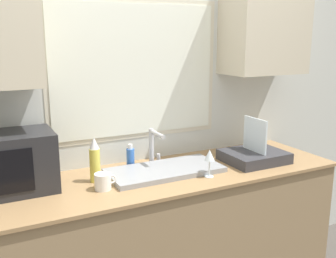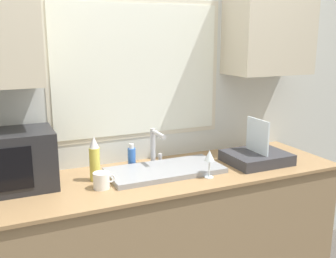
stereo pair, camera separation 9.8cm
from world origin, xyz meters
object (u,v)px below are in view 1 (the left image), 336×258
object	(u,v)px
spray_bottle	(95,160)
soap_bottle	(130,157)
faucet	(154,144)
mug_near_sink	(103,182)
microwave	(3,164)
wine_glass	(210,156)
dish_rack	(254,155)

from	to	relation	value
spray_bottle	soap_bottle	xyz separation A→B (m)	(0.27, 0.15, -0.06)
faucet	mug_near_sink	size ratio (longest dim) A/B	1.91
microwave	soap_bottle	xyz separation A→B (m)	(0.74, 0.09, -0.09)
wine_glass	faucet	bearing A→B (deg)	119.41
microwave	wine_glass	xyz separation A→B (m)	(1.09, -0.29, -0.03)
dish_rack	wine_glass	bearing A→B (deg)	-164.89
spray_bottle	faucet	bearing A→B (deg)	15.64
dish_rack	spray_bottle	bearing A→B (deg)	173.69
faucet	wine_glass	distance (m)	0.40
dish_rack	wine_glass	distance (m)	0.44
dish_rack	spray_bottle	xyz separation A→B (m)	(-1.04, 0.11, 0.08)
faucet	dish_rack	xyz separation A→B (m)	(0.62, -0.23, -0.10)
faucet	mug_near_sink	world-z (taller)	faucet
faucet	spray_bottle	bearing A→B (deg)	-164.36
soap_bottle	faucet	bearing A→B (deg)	-13.22
faucet	spray_bottle	distance (m)	0.44
spray_bottle	wine_glass	bearing A→B (deg)	-20.36
faucet	dish_rack	distance (m)	0.66
microwave	soap_bottle	size ratio (longest dim) A/B	3.52
dish_rack	mug_near_sink	xyz separation A→B (m)	(-1.03, -0.02, 0.00)
dish_rack	spray_bottle	world-z (taller)	dish_rack
dish_rack	mug_near_sink	bearing A→B (deg)	-178.84
spray_bottle	soap_bottle	bearing A→B (deg)	29.11
faucet	wine_glass	xyz separation A→B (m)	(0.19, -0.35, -0.02)
microwave	wine_glass	distance (m)	1.12
microwave	mug_near_sink	xyz separation A→B (m)	(0.47, -0.20, -0.11)
soap_bottle	mug_near_sink	xyz separation A→B (m)	(-0.27, -0.29, -0.02)
microwave	wine_glass	world-z (taller)	microwave
soap_bottle	dish_rack	bearing A→B (deg)	-19.26
faucet	wine_glass	world-z (taller)	faucet
microwave	dish_rack	world-z (taller)	microwave
faucet	mug_near_sink	distance (m)	0.50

